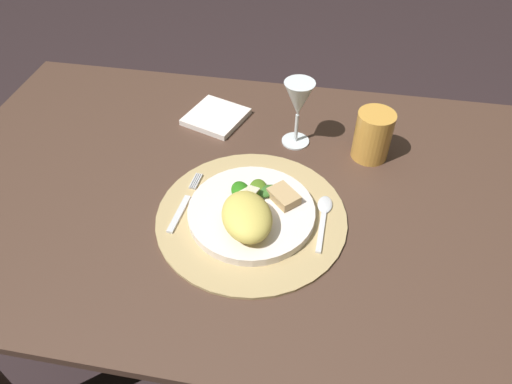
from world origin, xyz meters
The scene contains 12 objects.
ground_plane centered at (0.00, 0.00, 0.00)m, with size 6.00×6.00×0.00m, color #2D2022.
dining_table centered at (0.00, 0.00, 0.54)m, with size 1.40×0.81×0.72m.
placemat centered at (-0.02, -0.08, 0.72)m, with size 0.36×0.36×0.01m, color tan.
dinner_plate centered at (-0.02, -0.08, 0.73)m, with size 0.24×0.24×0.02m, color silver.
pasta_serving centered at (-0.02, -0.12, 0.77)m, with size 0.12×0.09×0.05m, color #DBC358.
salad_greens centered at (-0.02, -0.04, 0.75)m, with size 0.11×0.08×0.03m.
bread_piece centered at (0.04, -0.04, 0.75)m, with size 0.06×0.04×0.02m, color tan.
fork centered at (-0.15, -0.07, 0.73)m, with size 0.03×0.16×0.00m.
spoon centered at (0.12, -0.05, 0.73)m, with size 0.03×0.14×0.01m.
napkin centered at (-0.16, 0.22, 0.72)m, with size 0.13×0.13×0.01m, color white.
wine_glass centered at (0.04, 0.17, 0.83)m, with size 0.07×0.07×0.15m.
amber_tumbler centered at (0.21, 0.15, 0.77)m, with size 0.08×0.08×0.11m, color gold.
Camera 1 is at (0.10, -0.66, 1.37)m, focal length 32.32 mm.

